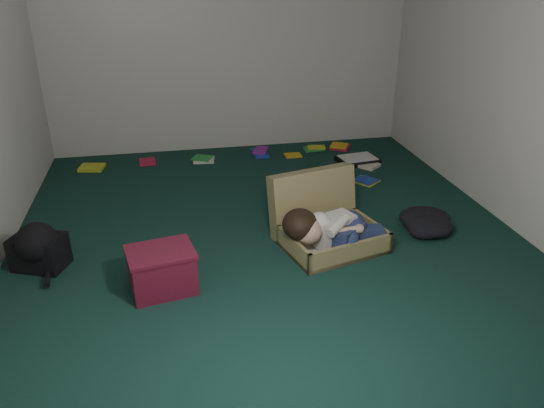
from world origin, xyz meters
name	(u,v)px	position (x,y,z in m)	size (l,w,h in m)	color
floor	(268,236)	(0.00, 0.00, 0.00)	(4.50, 4.50, 0.00)	#102F28
wall_back	(228,33)	(0.00, 2.25, 1.30)	(4.50, 4.50, 0.00)	silver
wall_front	(399,207)	(0.00, -2.25, 1.30)	(4.50, 4.50, 0.00)	silver
wall_right	(522,63)	(2.00, 0.00, 1.30)	(4.50, 4.50, 0.00)	silver
suitcase	(324,222)	(0.41, -0.16, 0.16)	(0.88, 0.86, 0.53)	olive
person	(331,228)	(0.41, -0.35, 0.20)	(0.81, 0.40, 0.33)	silver
maroon_bin	(162,270)	(-0.84, -0.61, 0.15)	(0.49, 0.42, 0.30)	#5B1226
backpack	(39,251)	(-1.70, -0.14, 0.13)	(0.45, 0.36, 0.27)	black
clothing_pile	(426,221)	(1.29, -0.15, 0.08)	(0.49, 0.40, 0.16)	black
paper_tray	(358,160)	(1.28, 1.47, 0.03)	(0.46, 0.37, 0.06)	black
book_scatter	(275,160)	(0.40, 1.70, 0.01)	(3.15, 1.29, 0.02)	#C1CD24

